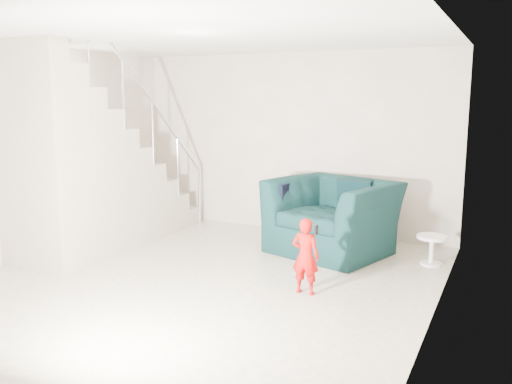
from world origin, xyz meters
TOP-DOWN VIEW (x-y plane):
  - floor at (0.00, 0.00)m, footprint 5.50×5.50m
  - ceiling at (0.00, 0.00)m, footprint 5.50×5.50m
  - back_wall at (0.00, 2.75)m, footprint 5.00×0.00m
  - left_wall at (-2.50, 0.00)m, footprint 0.00×5.50m
  - right_wall at (2.50, 0.00)m, footprint 0.00×5.50m
  - armchair at (0.97, 1.83)m, footprint 1.80×1.67m
  - toddler at (1.20, 0.22)m, footprint 0.30×0.20m
  - side_table at (2.25, 1.82)m, footprint 0.37×0.37m
  - staircase at (-2.00, 0.55)m, footprint 1.02×3.03m
  - cushion at (1.17, 2.17)m, footprint 0.46×0.22m
  - throw at (0.37, 1.76)m, footprint 0.05×0.54m
  - phone at (1.32, 0.19)m, footprint 0.03×0.05m

SIDE VIEW (x-z plane):
  - floor at x=0.00m, z-range 0.00..0.00m
  - side_table at x=2.25m, z-range 0.06..0.43m
  - toddler at x=1.20m, z-range 0.00..0.81m
  - armchair at x=0.97m, z-range 0.00..0.96m
  - throw at x=0.37m, z-range 0.30..0.91m
  - phone at x=1.32m, z-range 0.66..0.76m
  - cushion at x=1.17m, z-range 0.50..0.96m
  - staircase at x=-2.00m, z-range -0.86..2.76m
  - left_wall at x=-2.50m, z-range -1.40..4.10m
  - right_wall at x=2.50m, z-range -1.40..4.10m
  - back_wall at x=0.00m, z-range -1.15..3.85m
  - ceiling at x=0.00m, z-range 2.70..2.70m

